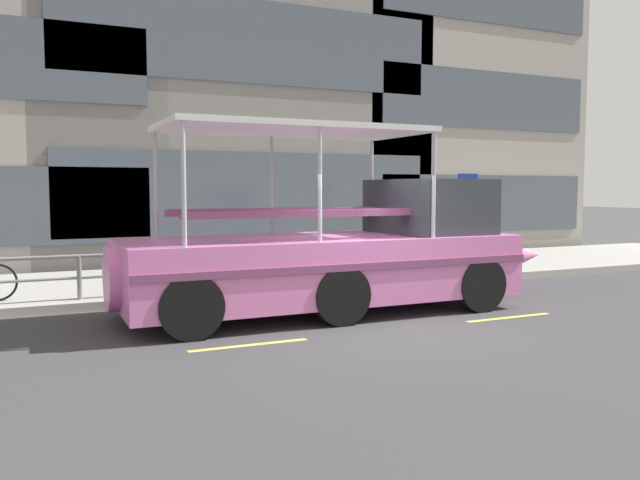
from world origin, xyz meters
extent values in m
plane|color=#3D3D3F|center=(0.00, 0.00, 0.00)|extent=(120.00, 120.00, 0.00)
cube|color=#A8A59E|center=(0.00, 5.60, 0.09)|extent=(32.00, 4.80, 0.18)
cube|color=#B2ADA3|center=(0.00, 3.11, 0.09)|extent=(32.00, 0.18, 0.18)
cube|color=#DBD64C|center=(-2.40, -0.59, 0.00)|extent=(1.80, 0.12, 0.01)
cube|color=#DBD64C|center=(2.40, -0.59, 0.00)|extent=(1.80, 0.12, 0.01)
cube|color=#4C5660|center=(0.82, 8.37, 2.15)|extent=(11.16, 0.06, 2.37)
cube|color=#4C5660|center=(0.82, 8.37, 6.46)|extent=(11.16, 0.06, 2.37)
cube|color=#4C5660|center=(9.18, 8.37, 1.76)|extent=(8.35, 0.06, 1.94)
cube|color=#4C5660|center=(9.18, 8.37, 5.29)|extent=(8.35, 0.06, 1.94)
cylinder|color=gray|center=(-0.74, 3.45, 1.00)|extent=(11.06, 0.07, 0.07)
cylinder|color=gray|center=(-0.74, 3.45, 0.59)|extent=(11.06, 0.06, 0.06)
cylinder|color=gray|center=(-4.42, 3.45, 0.59)|extent=(0.09, 0.09, 0.82)
cylinder|color=gray|center=(-2.58, 3.45, 0.59)|extent=(0.09, 0.09, 0.82)
cylinder|color=gray|center=(-0.74, 3.45, 0.59)|extent=(0.09, 0.09, 0.82)
cylinder|color=gray|center=(1.11, 3.45, 0.59)|extent=(0.09, 0.09, 0.82)
cylinder|color=gray|center=(2.95, 3.45, 0.59)|extent=(0.09, 0.09, 0.82)
cylinder|color=gray|center=(4.79, 3.45, 0.59)|extent=(0.09, 0.09, 0.82)
cylinder|color=#4C4F54|center=(5.01, 4.08, 1.40)|extent=(0.08, 0.08, 2.45)
cube|color=navy|center=(5.01, 4.03, 2.28)|extent=(0.60, 0.04, 0.76)
cube|color=white|center=(5.01, 4.01, 2.28)|extent=(0.24, 0.01, 0.36)
cube|color=pink|center=(-0.40, 1.25, 0.84)|extent=(7.18, 2.55, 1.13)
cone|color=pink|center=(4.00, 1.25, 0.84)|extent=(1.62, 1.07, 1.07)
cylinder|color=pink|center=(-3.99, 1.25, 0.84)|extent=(0.36, 1.07, 1.07)
cube|color=#783F64|center=(-0.40, -0.04, 0.98)|extent=(7.18, 0.04, 0.12)
sphere|color=white|center=(4.40, 1.25, 0.89)|extent=(0.22, 0.22, 0.22)
cube|color=#33383D|center=(1.93, 1.25, 1.93)|extent=(1.80, 2.14, 1.05)
cube|color=silver|center=(-0.94, 1.25, 3.32)|extent=(4.67, 2.35, 0.10)
cylinder|color=#B2B2B7|center=(1.27, 2.38, 2.34)|extent=(0.07, 0.07, 1.87)
cylinder|color=#B2B2B7|center=(1.27, 0.13, 2.34)|extent=(0.07, 0.07, 1.87)
cylinder|color=#B2B2B7|center=(-0.94, 2.38, 2.34)|extent=(0.07, 0.07, 1.87)
cylinder|color=#B2B2B7|center=(-0.94, 0.13, 2.34)|extent=(0.07, 0.07, 1.87)
cylinder|color=#B2B2B7|center=(-3.16, 2.38, 2.34)|extent=(0.07, 0.07, 1.87)
cylinder|color=#B2B2B7|center=(-3.16, 0.13, 2.34)|extent=(0.07, 0.07, 1.87)
cube|color=#783F64|center=(-0.94, 1.87, 1.85)|extent=(4.29, 0.28, 0.12)
cube|color=#783F64|center=(-0.94, 0.64, 1.85)|extent=(4.29, 0.28, 0.12)
cylinder|color=black|center=(2.29, 2.43, 0.50)|extent=(1.00, 0.28, 1.00)
cylinder|color=black|center=(2.29, 0.08, 0.50)|extent=(1.00, 0.28, 1.00)
cylinder|color=black|center=(-0.58, 2.43, 0.50)|extent=(1.00, 0.28, 1.00)
cylinder|color=black|center=(-0.58, 0.08, 0.50)|extent=(1.00, 0.28, 1.00)
cylinder|color=black|center=(-3.10, 2.43, 0.50)|extent=(1.00, 0.28, 1.00)
cylinder|color=black|center=(-3.10, 0.08, 0.50)|extent=(1.00, 0.28, 1.00)
cylinder|color=#1E2338|center=(2.86, 4.61, 0.55)|extent=(0.09, 0.09, 0.75)
cylinder|color=#1E2338|center=(2.99, 4.69, 0.55)|extent=(0.09, 0.09, 0.75)
cube|color=navy|center=(2.92, 4.65, 1.19)|extent=(0.32, 0.28, 0.53)
cylinder|color=navy|center=(2.76, 4.56, 1.16)|extent=(0.06, 0.06, 0.48)
cylinder|color=navy|center=(3.08, 4.74, 1.16)|extent=(0.06, 0.06, 0.48)
sphere|color=tan|center=(2.92, 4.65, 1.58)|extent=(0.21, 0.21, 0.21)
camera|label=1|loc=(-5.26, -9.32, 2.27)|focal=35.89mm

